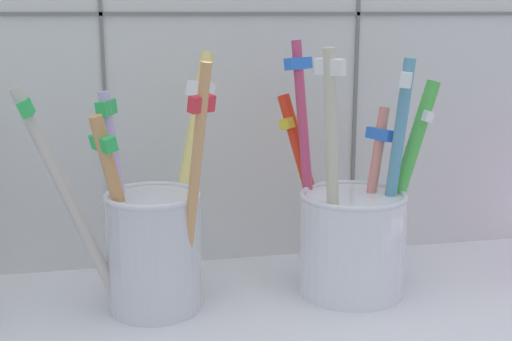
# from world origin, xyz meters

# --- Properties ---
(counter_slab) EXTENTS (0.64, 0.22, 0.02)m
(counter_slab) POSITION_xyz_m (0.00, 0.00, 0.01)
(counter_slab) COLOR silver
(counter_slab) RESTS_ON ground
(tile_wall_back) EXTENTS (0.64, 0.02, 0.45)m
(tile_wall_back) POSITION_xyz_m (0.00, 0.12, 0.23)
(tile_wall_back) COLOR silver
(tile_wall_back) RESTS_ON ground
(toothbrush_cup_left) EXTENTS (0.15, 0.10, 0.18)m
(toothbrush_cup_left) POSITION_xyz_m (-0.08, 0.02, 0.07)
(toothbrush_cup_left) COLOR silver
(toothbrush_cup_left) RESTS_ON counter_slab
(toothbrush_cup_right) EXTENTS (0.12, 0.10, 0.19)m
(toothbrush_cup_right) POSITION_xyz_m (0.08, 0.02, 0.07)
(toothbrush_cup_right) COLOR white
(toothbrush_cup_right) RESTS_ON counter_slab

